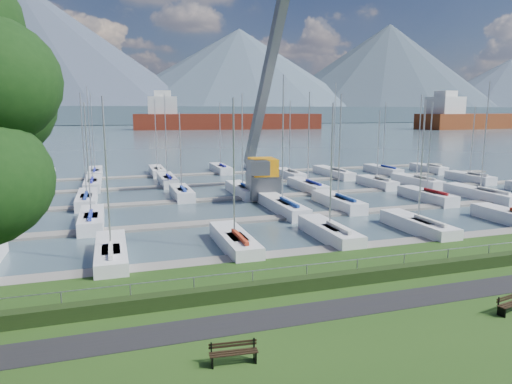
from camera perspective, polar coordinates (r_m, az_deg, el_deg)
name	(u,v)px	position (r m, az deg, el deg)	size (l,w,h in m)	color
path	(352,307)	(22.79, 11.85, -13.87)	(160.00, 2.00, 0.04)	black
water	(129,127)	(281.38, -15.64, 7.83)	(800.00, 540.00, 0.20)	#445863
hedge	(327,281)	(24.78, 8.89, -10.92)	(80.00, 0.70, 0.70)	black
fence	(324,263)	(24.82, 8.53, -8.78)	(0.04, 0.04, 80.00)	gray
foothill	(124,115)	(351.19, -16.14, 9.24)	(900.00, 80.00, 12.00)	#495D6B
mountains	(128,67)	(427.66, -15.72, 14.81)	(1190.00, 360.00, 115.00)	#485B6A
docks	(217,200)	(49.09, -4.96, -0.95)	(90.00, 41.60, 0.25)	#65625E
bench_left	(233,353)	(17.81, -2.84, -19.43)	(1.83, 0.59, 0.85)	black
bench_right	(512,304)	(24.67, 29.32, -12.07)	(1.85, 0.76, 0.85)	black
crane	(263,147)	(49.74, 0.93, 5.68)	(5.11, 13.31, 22.35)	#505257
cargo_ship_mid	(220,122)	(238.36, -4.51, 8.77)	(95.95, 31.15, 21.50)	maroon
cargo_ship_east	(476,121)	(271.33, 25.79, 8.02)	(77.93, 25.40, 21.50)	maroon
sailboat_fleet	(203,146)	(50.47, -6.69, 5.68)	(75.72, 49.42, 13.61)	silver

